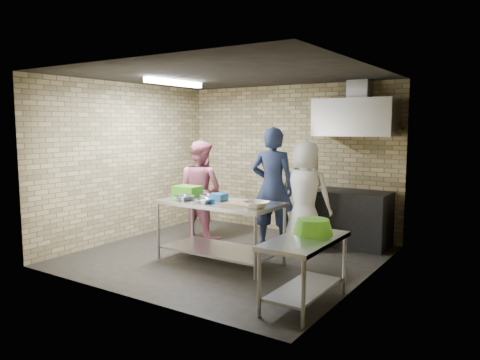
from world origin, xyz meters
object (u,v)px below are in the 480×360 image
object	(u,v)px
side_counter	(304,272)
bottle_green	(387,123)
prep_table	(220,232)
green_basin	(313,226)
bottle_red	(362,122)
woman_pink	(201,190)
woman_white	(305,195)
blue_tub	(219,198)
stove	(352,218)
man_navy	(273,187)
green_crate	(187,191)

from	to	relation	value
side_counter	bottle_green	distance (m)	3.41
prep_table	green_basin	bearing A→B (deg)	-18.08
prep_table	bottle_red	world-z (taller)	bottle_red
woman_pink	woman_white	world-z (taller)	woman_white
blue_tub	stove	bearing A→B (deg)	59.17
prep_table	bottle_green	size ratio (longest dim) A/B	11.86
woman_white	blue_tub	bearing A→B (deg)	58.52
woman_pink	side_counter	bearing A→B (deg)	151.77
blue_tub	man_navy	distance (m)	1.28
stove	blue_tub	bearing A→B (deg)	-120.83
prep_table	green_crate	world-z (taller)	green_crate
man_navy	woman_pink	size ratio (longest dim) A/B	1.14
side_counter	woman_white	bearing A→B (deg)	115.37
green_basin	man_navy	bearing A→B (deg)	130.81
side_counter	green_basin	bearing A→B (deg)	94.57
woman_pink	prep_table	bearing A→B (deg)	142.88
side_counter	man_navy	bearing A→B (deg)	127.40
woman_pink	stove	bearing A→B (deg)	-153.08
bottle_red	bottle_green	size ratio (longest dim) A/B	1.20
blue_tub	green_basin	size ratio (longest dim) A/B	0.43
green_crate	bottle_red	world-z (taller)	bottle_red
prep_table	man_navy	distance (m)	1.30
man_navy	side_counter	bearing A→B (deg)	112.59
stove	green_crate	xyz separation A→B (m)	(-1.97, -1.82, 0.52)
woman_pink	woman_white	distance (m)	1.83
prep_table	green_basin	xyz separation A→B (m)	(1.70, -0.56, 0.39)
man_navy	woman_pink	world-z (taller)	man_navy
stove	man_navy	world-z (taller)	man_navy
side_counter	woman_white	size ratio (longest dim) A/B	0.69
green_basin	woman_white	size ratio (longest dim) A/B	0.27
bottle_green	prep_table	bearing A→B (deg)	-128.22
prep_table	blue_tub	size ratio (longest dim) A/B	9.00
green_basin	man_navy	xyz separation A→B (m)	(-1.49, 1.73, 0.14)
side_counter	green_crate	bearing A→B (deg)	159.08
prep_table	man_navy	size ratio (longest dim) A/B	0.91
prep_table	blue_tub	world-z (taller)	blue_tub
side_counter	blue_tub	size ratio (longest dim) A/B	6.07
prep_table	bottle_green	bearing A→B (deg)	51.78
green_basin	bottle_red	distance (m)	3.01
bottle_green	man_navy	bearing A→B (deg)	-146.12
side_counter	blue_tub	distance (m)	1.90
prep_table	man_navy	world-z (taller)	man_navy
woman_pink	man_navy	bearing A→B (deg)	-165.79
prep_table	side_counter	world-z (taller)	prep_table
blue_tub	prep_table	bearing A→B (deg)	116.57
side_counter	bottle_red	world-z (taller)	bottle_red
green_crate	bottle_red	size ratio (longest dim) A/B	2.20
green_crate	blue_tub	size ratio (longest dim) A/B	2.00
stove	bottle_green	world-z (taller)	bottle_green
green_basin	woman_white	xyz separation A→B (m)	(-1.00, 1.90, 0.03)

